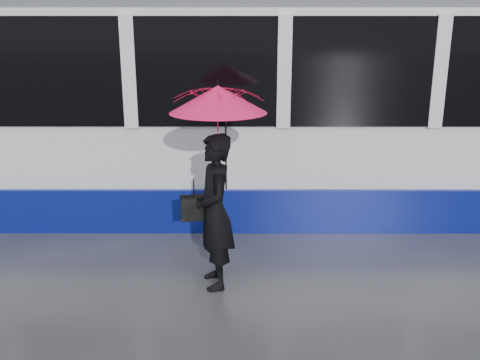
{
  "coord_description": "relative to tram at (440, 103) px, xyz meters",
  "views": [
    {
      "loc": [
        -0.39,
        -5.71,
        2.79
      ],
      "look_at": [
        -0.39,
        0.11,
        1.1
      ],
      "focal_mm": 40.0,
      "sensor_mm": 36.0,
      "label": 1
    }
  ],
  "objects": [
    {
      "name": "ground",
      "position": [
        -2.67,
        -2.5,
        -1.64
      ],
      "size": [
        90.0,
        90.0,
        0.0
      ],
      "primitive_type": "plane",
      "color": "#29292E",
      "rests_on": "ground"
    },
    {
      "name": "rails",
      "position": [
        -2.67,
        -0.0,
        -1.63
      ],
      "size": [
        34.0,
        1.51,
        0.02
      ],
      "color": "#3F3D38",
      "rests_on": "ground"
    },
    {
      "name": "tram",
      "position": [
        0.0,
        0.0,
        0.0
      ],
      "size": [
        26.0,
        2.56,
        3.35
      ],
      "color": "white",
      "rests_on": "ground"
    },
    {
      "name": "woman",
      "position": [
        -3.34,
        -2.79,
        -0.78
      ],
      "size": [
        0.54,
        0.7,
        1.71
      ],
      "primitive_type": "imported",
      "rotation": [
        0.0,
        0.0,
        -1.35
      ],
      "color": "black",
      "rests_on": "ground"
    },
    {
      "name": "umbrella",
      "position": [
        -3.29,
        -2.79,
        0.23
      ],
      "size": [
        1.2,
        1.2,
        1.15
      ],
      "rotation": [
        0.0,
        0.0,
        0.22
      ],
      "color": "#F8146C",
      "rests_on": "ground"
    },
    {
      "name": "handbag",
      "position": [
        -3.56,
        -2.77,
        -0.74
      ],
      "size": [
        0.33,
        0.2,
        0.44
      ],
      "rotation": [
        0.0,
        0.0,
        0.22
      ],
      "color": "black",
      "rests_on": "ground"
    }
  ]
}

